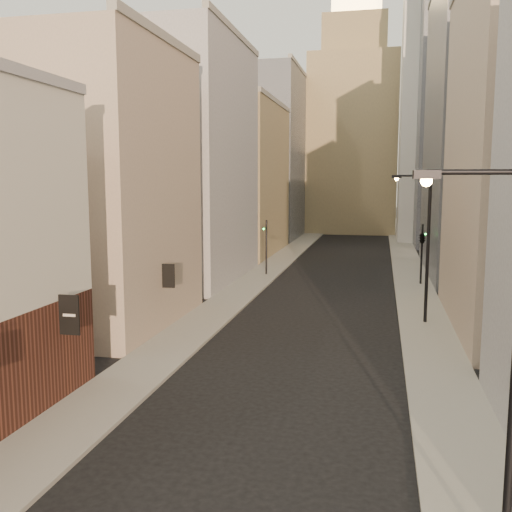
{
  "coord_description": "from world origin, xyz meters",
  "views": [
    {
      "loc": [
        3.78,
        -4.48,
        8.51
      ],
      "look_at": [
        -1.39,
        19.08,
        5.29
      ],
      "focal_mm": 40.0,
      "sensor_mm": 36.0,
      "label": 1
    }
  ],
  "objects_px": {
    "white_tower": "(431,105)",
    "traffic_light_left": "(266,238)",
    "clock_tower": "(354,124)",
    "streetlamp_mid": "(424,240)",
    "traffic_light_right": "(422,237)",
    "streetlamp_near": "(505,354)"
  },
  "relations": [
    {
      "from": "white_tower",
      "to": "traffic_light_left",
      "type": "bearing_deg",
      "value": -115.98
    },
    {
      "from": "clock_tower",
      "to": "streetlamp_mid",
      "type": "bearing_deg",
      "value": -83.29
    },
    {
      "from": "white_tower",
      "to": "traffic_light_left",
      "type": "xyz_separation_m",
      "value": [
        -16.12,
        -33.09,
        -15.18
      ]
    },
    {
      "from": "traffic_light_right",
      "to": "streetlamp_mid",
      "type": "bearing_deg",
      "value": 74.95
    },
    {
      "from": "streetlamp_mid",
      "to": "clock_tower",
      "type": "bearing_deg",
      "value": 110.08
    },
    {
      "from": "white_tower",
      "to": "streetlamp_near",
      "type": "bearing_deg",
      "value": -92.98
    },
    {
      "from": "clock_tower",
      "to": "streetlamp_near",
      "type": "xyz_separation_m",
      "value": [
        7.34,
        -84.39,
        -12.65
      ]
    },
    {
      "from": "white_tower",
      "to": "streetlamp_mid",
      "type": "relative_size",
      "value": 4.71
    },
    {
      "from": "white_tower",
      "to": "streetlamp_near",
      "type": "xyz_separation_m",
      "value": [
        -3.66,
        -70.39,
        -13.62
      ]
    },
    {
      "from": "white_tower",
      "to": "streetlamp_mid",
      "type": "distance_m",
      "value": 50.01
    },
    {
      "from": "white_tower",
      "to": "streetlamp_near",
      "type": "relative_size",
      "value": 4.76
    },
    {
      "from": "clock_tower",
      "to": "streetlamp_mid",
      "type": "height_order",
      "value": "clock_tower"
    },
    {
      "from": "clock_tower",
      "to": "white_tower",
      "type": "xyz_separation_m",
      "value": [
        11.0,
        -14.0,
        0.97
      ]
    },
    {
      "from": "streetlamp_near",
      "to": "streetlamp_mid",
      "type": "bearing_deg",
      "value": 84.59
    },
    {
      "from": "streetlamp_mid",
      "to": "traffic_light_left",
      "type": "xyz_separation_m",
      "value": [
        -12.41,
        14.9,
        -1.61
      ]
    },
    {
      "from": "traffic_light_left",
      "to": "traffic_light_right",
      "type": "bearing_deg",
      "value": 156.93
    },
    {
      "from": "streetlamp_near",
      "to": "streetlamp_mid",
      "type": "xyz_separation_m",
      "value": [
        -0.05,
        22.4,
        0.05
      ]
    },
    {
      "from": "white_tower",
      "to": "streetlamp_near",
      "type": "height_order",
      "value": "white_tower"
    },
    {
      "from": "streetlamp_near",
      "to": "traffic_light_right",
      "type": "relative_size",
      "value": 1.75
    },
    {
      "from": "white_tower",
      "to": "traffic_light_left",
      "type": "height_order",
      "value": "white_tower"
    },
    {
      "from": "white_tower",
      "to": "traffic_light_left",
      "type": "relative_size",
      "value": 8.3
    },
    {
      "from": "clock_tower",
      "to": "white_tower",
      "type": "relative_size",
      "value": 1.08
    }
  ]
}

